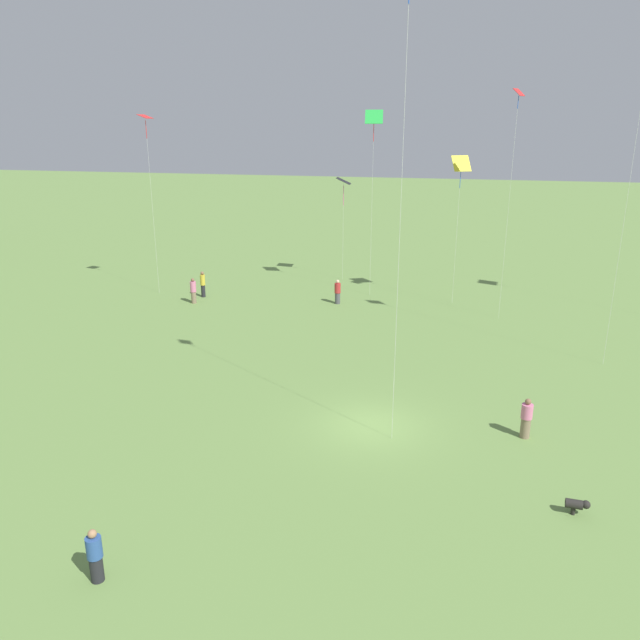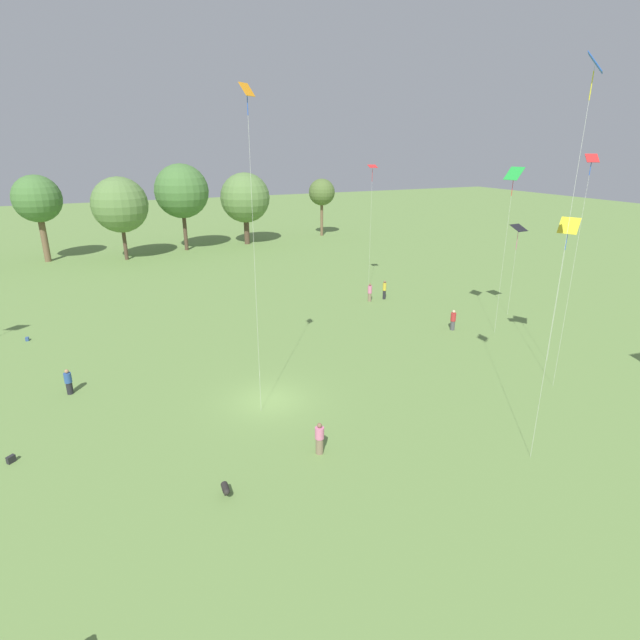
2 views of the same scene
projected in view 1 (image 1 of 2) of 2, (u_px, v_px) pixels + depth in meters
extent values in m
plane|color=#6B8E47|center=(371.00, 426.00, 25.45)|extent=(240.00, 240.00, 0.00)
cylinder|color=#847056|center=(525.00, 428.00, 24.42)|extent=(0.53, 0.53, 0.83)
cylinder|color=pink|center=(527.00, 411.00, 24.20)|extent=(0.62, 0.62, 0.58)
sphere|color=brown|center=(528.00, 402.00, 24.08)|extent=(0.24, 0.24, 0.24)
cylinder|color=#4C4C51|center=(337.00, 298.00, 42.53)|extent=(0.50, 0.50, 0.77)
cylinder|color=#B72D2D|center=(338.00, 288.00, 42.32)|extent=(0.59, 0.59, 0.67)
sphere|color=beige|center=(338.00, 282.00, 42.18)|extent=(0.24, 0.24, 0.24)
cylinder|color=#232328|center=(203.00, 291.00, 44.16)|extent=(0.33, 0.33, 0.87)
cylinder|color=gold|center=(203.00, 280.00, 43.92)|extent=(0.38, 0.38, 0.74)
sphere|color=brown|center=(202.00, 273.00, 43.77)|extent=(0.24, 0.24, 0.24)
cylinder|color=#847056|center=(194.00, 297.00, 42.66)|extent=(0.47, 0.47, 0.80)
cylinder|color=pink|center=(193.00, 287.00, 42.43)|extent=(0.55, 0.55, 0.72)
sphere|color=brown|center=(193.00, 280.00, 42.28)|extent=(0.24, 0.24, 0.24)
cylinder|color=#232328|center=(97.00, 569.00, 16.77)|extent=(0.42, 0.42, 0.75)
cylinder|color=#2D5193|center=(94.00, 547.00, 16.56)|extent=(0.49, 0.49, 0.61)
sphere|color=#A87A56|center=(92.00, 534.00, 16.43)|extent=(0.24, 0.24, 0.24)
cube|color=green|center=(374.00, 117.00, 41.15)|extent=(0.95, 1.28, 0.90)
cylinder|color=red|center=(374.00, 132.00, 41.44)|extent=(0.04, 0.04, 1.22)
cylinder|color=silver|center=(372.00, 210.00, 43.00)|extent=(0.01, 0.01, 12.20)
cube|color=yellow|center=(461.00, 163.00, 40.06)|extent=(1.14, 1.36, 0.97)
cylinder|color=blue|center=(460.00, 179.00, 40.35)|extent=(0.04, 0.04, 1.21)
cylinder|color=silver|center=(457.00, 235.00, 41.47)|extent=(0.01, 0.01, 9.32)
cube|color=red|center=(519.00, 92.00, 35.54)|extent=(0.80, 0.75, 0.44)
cylinder|color=blue|center=(518.00, 102.00, 35.70)|extent=(0.04, 0.04, 0.69)
cylinder|color=silver|center=(508.00, 211.00, 37.58)|extent=(0.01, 0.01, 13.48)
cylinder|color=silver|center=(400.00, 229.00, 21.96)|extent=(0.01, 0.01, 16.52)
cube|color=red|center=(145.00, 116.00, 41.70)|extent=(0.93, 0.90, 0.27)
cylinder|color=red|center=(146.00, 129.00, 41.95)|extent=(0.04, 0.04, 1.17)
cylinder|color=silver|center=(153.00, 208.00, 43.55)|extent=(0.01, 0.01, 12.22)
cube|color=black|center=(344.00, 181.00, 46.96)|extent=(1.24, 1.16, 0.49)
cylinder|color=#E54C99|center=(343.00, 196.00, 47.29)|extent=(0.04, 0.04, 1.50)
cylinder|color=silver|center=(343.00, 231.00, 48.11)|extent=(0.01, 0.01, 7.63)
cylinder|color=silver|center=(628.00, 196.00, 29.40)|extent=(0.01, 0.01, 17.00)
cylinder|color=black|center=(574.00, 504.00, 19.61)|extent=(0.33, 0.53, 0.30)
sphere|color=black|center=(586.00, 505.00, 19.50)|extent=(0.27, 0.27, 0.27)
cylinder|color=black|center=(573.00, 511.00, 19.69)|extent=(0.13, 0.13, 0.22)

